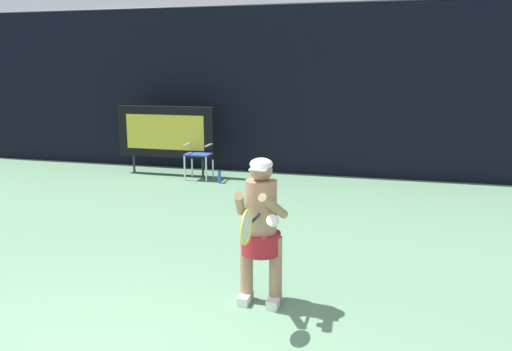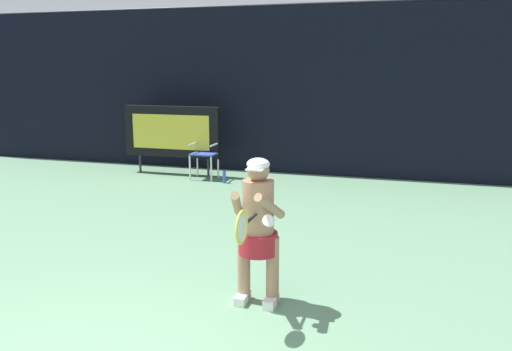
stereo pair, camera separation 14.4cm
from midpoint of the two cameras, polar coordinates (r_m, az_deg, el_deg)
name	(u,v)px [view 1 (the left image)]	position (r m, az deg, el deg)	size (l,w,h in m)	color
backdrop_screen	(295,91)	(11.53, 3.95, 9.12)	(18.00, 0.12, 3.66)	black
scoreboard	(167,132)	(11.60, -10.06, 4.70)	(2.20, 0.21, 1.50)	black
umpire_chair	(200,150)	(11.14, -6.51, 2.81)	(0.52, 0.44, 1.08)	white
water_bottle	(219,177)	(10.73, -4.39, -0.19)	(0.07, 0.07, 0.27)	blue
tennis_player	(261,225)	(5.17, -0.27, -5.47)	(0.53, 0.61, 1.49)	white
tennis_racket	(247,227)	(4.62, -1.86, -5.58)	(0.03, 0.60, 0.31)	black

